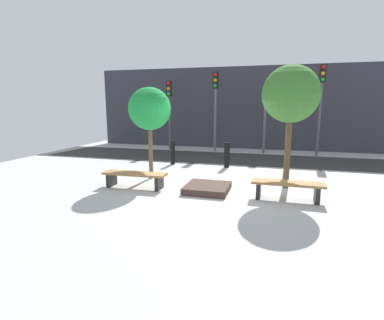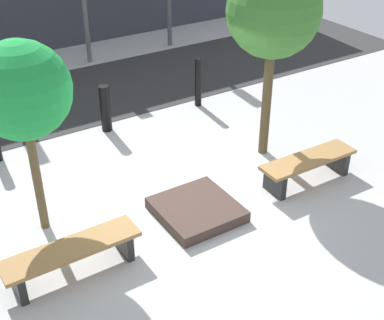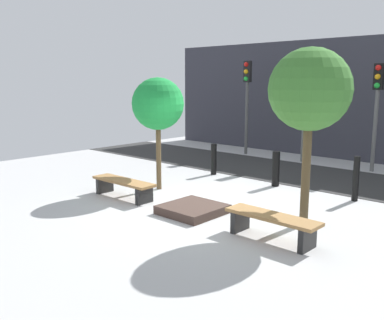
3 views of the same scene
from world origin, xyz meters
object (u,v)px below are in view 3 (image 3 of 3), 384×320
(bollard_center, at_px, (356,179))
(traffic_light_west, at_px, (247,90))
(bench_left, at_px, (123,185))
(traffic_light_mid_east, at_px, (377,97))
(bollard_left, at_px, (276,169))
(tree_behind_left_bench, at_px, (158,104))
(tree_behind_right_bench, at_px, (310,91))
(bollard_far_left, at_px, (214,159))
(bench_right, at_px, (272,222))
(traffic_light_mid_west, at_px, (305,84))
(planter_bed, at_px, (193,209))

(bollard_center, height_order, traffic_light_west, traffic_light_west)
(bench_left, bearing_deg, traffic_light_mid_east, 64.78)
(bollard_left, distance_m, bollard_center, 2.14)
(bench_left, bearing_deg, tree_behind_left_bench, 89.29)
(tree_behind_right_bench, relative_size, bollard_far_left, 3.63)
(bollard_far_left, height_order, traffic_light_mid_east, traffic_light_mid_east)
(tree_behind_right_bench, height_order, bollard_center, tree_behind_right_bench)
(traffic_light_west, distance_m, traffic_light_mid_east, 4.78)
(bench_right, distance_m, traffic_light_mid_west, 8.20)
(bench_right, bearing_deg, tree_behind_left_bench, 165.00)
(traffic_light_mid_west, relative_size, traffic_light_mid_east, 1.17)
(bench_left, bearing_deg, traffic_light_mid_west, 82.36)
(traffic_light_west, height_order, traffic_light_mid_west, traffic_light_mid_west)
(traffic_light_west, bearing_deg, planter_bed, -62.71)
(planter_bed, bearing_deg, tree_behind_left_bench, 155.03)
(bench_left, relative_size, traffic_light_mid_east, 0.56)
(bench_left, xyz_separation_m, tree_behind_left_bench, (0.00, 1.16, 1.87))
(planter_bed, bearing_deg, bollard_far_left, 123.15)
(tree_behind_right_bench, bearing_deg, bench_left, -164.29)
(planter_bed, height_order, traffic_light_mid_west, traffic_light_mid_west)
(bench_left, distance_m, traffic_light_west, 7.61)
(bench_right, distance_m, planter_bed, 2.09)
(tree_behind_right_bench, height_order, traffic_light_mid_west, traffic_light_mid_west)
(bench_right, xyz_separation_m, bollard_center, (0.08, 3.48, 0.20))
(bollard_left, bearing_deg, traffic_light_mid_east, 71.97)
(bench_right, bearing_deg, bollard_center, 89.44)
(bench_left, distance_m, bollard_left, 4.05)
(bench_left, distance_m, traffic_light_mid_west, 7.57)
(tree_behind_right_bench, xyz_separation_m, bollard_far_left, (-4.21, 2.32, -2.12))
(planter_bed, bearing_deg, bollard_center, 56.85)
(bench_left, xyz_separation_m, traffic_light_mid_west, (0.87, 7.15, 2.34))
(tree_behind_left_bench, bearing_deg, bollard_left, 48.30)
(bollard_far_left, relative_size, traffic_light_west, 0.27)
(bench_left, bearing_deg, traffic_light_west, 101.30)
(bollard_left, bearing_deg, bench_left, -120.69)
(bench_right, bearing_deg, traffic_light_mid_east, 97.64)
(tree_behind_left_bench, bearing_deg, bollard_far_left, 91.91)
(bench_right, bearing_deg, planter_bed, 175.18)
(tree_behind_left_bench, bearing_deg, bench_right, -15.71)
(bench_right, distance_m, bollard_left, 4.05)
(tree_behind_right_bench, bearing_deg, traffic_light_mid_east, 98.25)
(tree_behind_right_bench, xyz_separation_m, bollard_left, (-2.06, 2.32, -2.11))
(bench_left, xyz_separation_m, traffic_light_mid_east, (3.26, 7.15, 1.97))
(planter_bed, bearing_deg, bench_right, -5.53)
(traffic_light_west, distance_m, traffic_light_mid_west, 2.40)
(bollard_left, xyz_separation_m, traffic_light_mid_west, (-1.20, 3.67, 2.19))
(bollard_left, bearing_deg, tree_behind_right_bench, -48.30)
(tree_behind_left_bench, distance_m, bollard_far_left, 2.88)
(bollard_left, bearing_deg, bollard_far_left, 180.00)
(tree_behind_left_bench, height_order, tree_behind_right_bench, tree_behind_right_bench)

